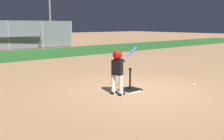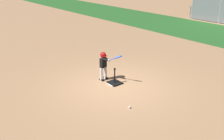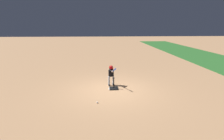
% 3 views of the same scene
% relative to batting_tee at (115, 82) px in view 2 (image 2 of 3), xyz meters
% --- Properties ---
extents(ground_plane, '(90.00, 90.00, 0.00)m').
position_rel_batting_tee_xyz_m(ground_plane, '(0.23, -0.12, -0.07)').
color(ground_plane, '#AD7F56').
extents(home_plate, '(0.48, 0.48, 0.02)m').
position_rel_batting_tee_xyz_m(home_plate, '(-0.04, -0.03, -0.06)').
color(home_plate, white).
rests_on(home_plate, ground_plane).
extents(batting_tee, '(0.51, 0.46, 0.61)m').
position_rel_batting_tee_xyz_m(batting_tee, '(0.00, 0.00, 0.00)').
color(batting_tee, black).
rests_on(batting_tee, ground_plane).
extents(batter_child, '(0.97, 0.39, 1.16)m').
position_rel_batting_tee_xyz_m(batter_child, '(-0.52, -0.10, 0.64)').
color(batter_child, silver).
rests_on(batter_child, ground_plane).
extents(baseball, '(0.07, 0.07, 0.07)m').
position_rel_batting_tee_xyz_m(baseball, '(1.73, -0.83, -0.03)').
color(baseball, white).
rests_on(baseball, ground_plane).
extents(bleachers_right_center, '(3.04, 1.75, 0.99)m').
position_rel_batting_tee_xyz_m(bleachers_right_center, '(-4.98, 14.49, 0.41)').
color(bleachers_right_center, gray).
rests_on(bleachers_right_center, ground_plane).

